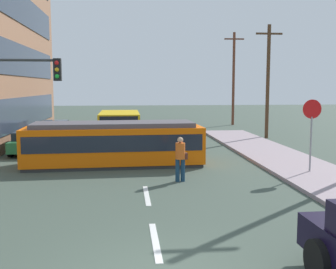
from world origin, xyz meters
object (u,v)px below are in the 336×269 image
at_px(parked_sedan_far, 55,129).
at_px(utility_pole_far, 234,77).
at_px(parked_sedan_mid, 33,141).
at_px(stop_sign, 312,120).
at_px(pedestrian_crossing, 180,156).
at_px(streetcar_tram, 114,143).
at_px(utility_pole_mid, 268,80).
at_px(traffic_light_mast, 16,92).
at_px(city_bus, 119,124).

relative_size(parked_sedan_far, utility_pole_far, 0.51).
relative_size(parked_sedan_mid, stop_sign, 1.41).
xyz_separation_m(pedestrian_crossing, parked_sedan_mid, (-6.99, 7.43, -0.32)).
height_order(pedestrian_crossing, parked_sedan_mid, pedestrian_crossing).
xyz_separation_m(streetcar_tram, utility_pole_mid, (10.11, 8.73, 2.99)).
distance_m(parked_sedan_mid, traffic_light_mast, 6.98).
distance_m(city_bus, utility_pole_far, 14.79).
xyz_separation_m(streetcar_tram, city_bus, (0.11, 8.38, 0.06)).
bearing_deg(streetcar_tram, pedestrian_crossing, -53.65).
bearing_deg(parked_sedan_far, stop_sign, -46.81).
bearing_deg(utility_pole_mid, parked_sedan_mid, -161.87).
relative_size(pedestrian_crossing, utility_pole_far, 0.20).
bearing_deg(pedestrian_crossing, streetcar_tram, 126.35).
bearing_deg(streetcar_tram, parked_sedan_far, 113.01).
bearing_deg(utility_pole_mid, city_bus, -178.04).
distance_m(traffic_light_mast, utility_pole_far, 25.17).
distance_m(parked_sedan_far, utility_pole_mid, 14.89).
distance_m(streetcar_tram, traffic_light_mast, 4.89).
height_order(city_bus, stop_sign, stop_sign).
bearing_deg(pedestrian_crossing, city_bus, 101.65).
bearing_deg(utility_pole_far, stop_sign, -96.55).
xyz_separation_m(pedestrian_crossing, stop_sign, (5.33, 0.64, 1.25)).
distance_m(pedestrian_crossing, stop_sign, 5.51).
bearing_deg(city_bus, traffic_light_mast, -108.76).
xyz_separation_m(streetcar_tram, stop_sign, (7.88, -2.82, 1.19)).
distance_m(parked_sedan_far, utility_pole_far, 17.29).
bearing_deg(pedestrian_crossing, traffic_light_mast, 170.25).
height_order(city_bus, parked_sedan_mid, city_bus).
height_order(stop_sign, utility_pole_far, utility_pole_far).
relative_size(city_bus, stop_sign, 1.82).
relative_size(city_bus, utility_pole_far, 0.62).
bearing_deg(utility_pole_mid, traffic_light_mast, -140.83).
height_order(streetcar_tram, pedestrian_crossing, streetcar_tram).
height_order(parked_sedan_mid, parked_sedan_far, same).
distance_m(streetcar_tram, utility_pole_far, 21.50).
xyz_separation_m(parked_sedan_far, stop_sign, (12.20, -13.00, 1.57)).
height_order(streetcar_tram, utility_pole_mid, utility_pole_mid).
height_order(pedestrian_crossing, stop_sign, stop_sign).
bearing_deg(parked_sedan_mid, stop_sign, -28.85).
distance_m(pedestrian_crossing, traffic_light_mast, 6.64).
height_order(city_bus, pedestrian_crossing, city_bus).
bearing_deg(pedestrian_crossing, parked_sedan_mid, 133.25).
bearing_deg(pedestrian_crossing, utility_pole_mid, 58.18).
relative_size(parked_sedan_mid, traffic_light_mast, 0.86).
bearing_deg(pedestrian_crossing, stop_sign, 6.86).
height_order(traffic_light_mast, utility_pole_far, utility_pole_far).
bearing_deg(utility_pole_mid, streetcar_tram, -139.21).
bearing_deg(utility_pole_far, parked_sedan_far, -150.26).
distance_m(utility_pole_mid, utility_pole_far, 9.83).
height_order(pedestrian_crossing, traffic_light_mast, traffic_light_mast).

